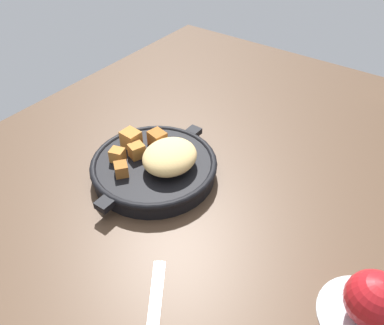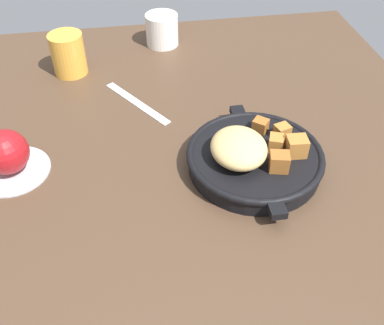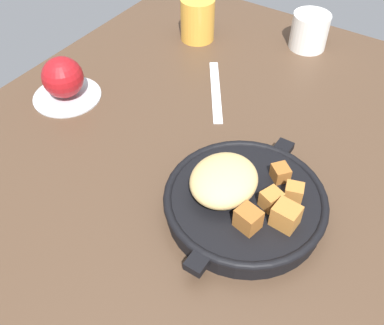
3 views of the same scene
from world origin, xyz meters
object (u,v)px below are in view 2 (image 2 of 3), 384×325
(juice_glass_amber, at_px, (68,54))
(ceramic_mug_white, at_px, (162,30))
(red_apple, at_px, (6,152))
(butter_knife, at_px, (137,102))
(cast_iron_skillet, at_px, (253,157))

(juice_glass_amber, bearing_deg, ceramic_mug_white, -65.30)
(juice_glass_amber, distance_m, ceramic_mug_white, 0.23)
(red_apple, distance_m, butter_knife, 0.27)
(red_apple, height_order, butter_knife, red_apple)
(red_apple, relative_size, juice_glass_amber, 0.84)
(juice_glass_amber, bearing_deg, butter_knife, -136.86)
(butter_knife, relative_size, ceramic_mug_white, 2.48)
(cast_iron_skillet, relative_size, ceramic_mug_white, 3.58)
(cast_iron_skillet, bearing_deg, butter_knife, 38.68)
(juice_glass_amber, relative_size, ceramic_mug_white, 1.17)
(cast_iron_skillet, bearing_deg, red_apple, 81.91)
(juice_glass_amber, bearing_deg, red_apple, 164.33)
(red_apple, height_order, ceramic_mug_white, red_apple)
(red_apple, bearing_deg, ceramic_mug_white, -36.35)
(red_apple, distance_m, ceramic_mug_white, 0.49)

